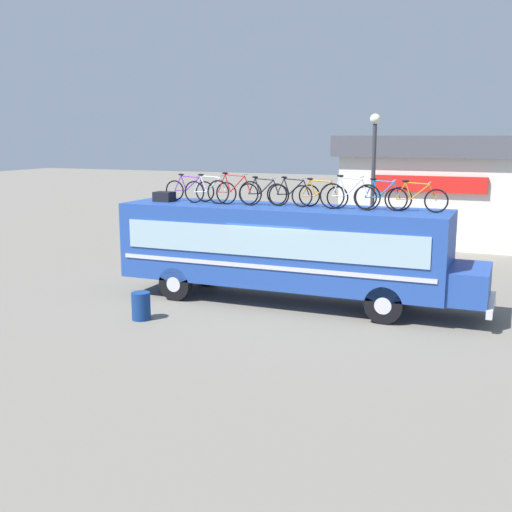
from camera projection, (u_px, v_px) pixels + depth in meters
ground_plane at (280, 302)px, 19.18m from camera, size 120.00×120.00×0.00m
bus at (287, 247)px, 18.79m from camera, size 10.96×2.40×2.91m
luggage_bag_1 at (164, 197)px, 19.97m from camera, size 0.58×0.48×0.31m
rooftop_bicycle_1 at (190, 190)px, 19.98m from camera, size 1.73×0.44×0.87m
rooftop_bicycle_2 at (210, 191)px, 19.29m from camera, size 1.77×0.44×0.90m
rooftop_bicycle_3 at (234, 191)px, 18.96m from camera, size 1.80×0.44×0.97m
rooftop_bicycle_4 at (263, 193)px, 18.84m from camera, size 1.62×0.44×0.86m
rooftop_bicycle_5 at (293, 194)px, 18.67m from camera, size 1.66×0.44×0.87m
rooftop_bicycle_6 at (319, 195)px, 18.17m from camera, size 1.71×0.44×0.86m
rooftop_bicycle_7 at (350, 195)px, 17.71m from camera, size 1.75×0.44×0.97m
rooftop_bicycle_8 at (382, 197)px, 17.62m from camera, size 1.64×0.44×0.89m
rooftop_bicycle_9 at (416, 199)px, 17.22m from camera, size 1.72×0.44×0.86m
roadside_building at (440, 185)px, 31.20m from camera, size 8.67×9.25×4.94m
trash_bin at (141, 306)px, 17.28m from camera, size 0.51×0.51×0.76m
street_lamp at (373, 178)px, 21.72m from camera, size 0.35×0.35×5.68m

